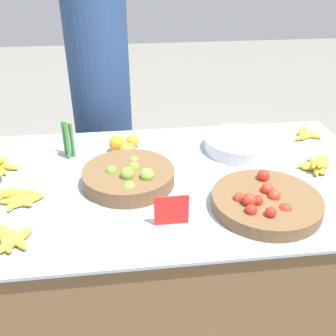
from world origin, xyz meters
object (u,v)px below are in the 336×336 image
Objects in this scene: lime_bowl at (129,176)px; metal_bowl at (241,144)px; tomato_basket at (265,202)px; price_sign at (172,210)px; vendor_person at (101,92)px.

lime_bowl is 0.59m from metal_bowl.
price_sign is at bearing -171.90° from tomato_basket.
metal_bowl is 2.88× the size of price_sign.
lime_bowl reaches higher than metal_bowl.
lime_bowl is 0.21× the size of vendor_person.
tomato_basket is 0.23× the size of vendor_person.
lime_bowl reaches higher than tomato_basket.
tomato_basket is 3.36× the size of price_sign.
lime_bowl is 3.11× the size of price_sign.
tomato_basket is at bearing -95.67° from metal_bowl.
price_sign reaches higher than lime_bowl.
vendor_person is at bearing 98.26° from lime_bowl.
tomato_basket is at bearing 7.43° from price_sign.
metal_bowl is (0.05, 0.48, 0.00)m from tomato_basket.
metal_bowl is 0.20× the size of vendor_person.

